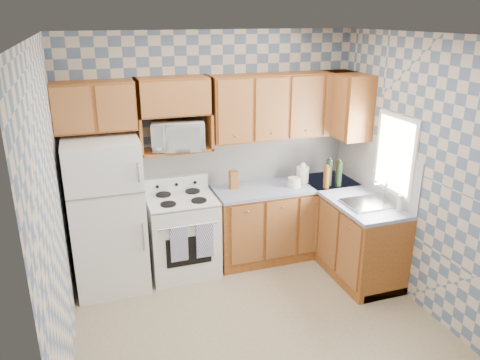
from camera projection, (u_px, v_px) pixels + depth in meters
name	position (u px, v px, depth m)	size (l,w,h in m)	color
floor	(260.00, 326.00, 4.53)	(3.40, 3.40, 0.00)	#807052
back_wall	(213.00, 150.00, 5.50)	(3.40, 0.02, 2.70)	slate
right_wall	(423.00, 177.00, 4.59)	(0.02, 3.20, 2.70)	slate
backsplash_back	(245.00, 159.00, 5.66)	(2.60, 0.01, 0.56)	white
backsplash_right	(374.00, 167.00, 5.35)	(0.01, 1.60, 0.56)	white
refrigerator	(107.00, 215.00, 4.98)	(0.75, 0.70, 1.68)	silver
stove_body	(183.00, 236.00, 5.37)	(0.76, 0.65, 0.90)	silver
cooktop	(181.00, 199.00, 5.22)	(0.76, 0.65, 0.03)	silver
backguard	(176.00, 183.00, 5.43)	(0.76, 0.08, 0.17)	silver
dish_towel_left	(179.00, 244.00, 5.00)	(0.19, 0.03, 0.40)	navy
dish_towel_right	(205.00, 240.00, 5.09)	(0.19, 0.03, 0.40)	navy
base_cabinets_back	(285.00, 221.00, 5.79)	(1.75, 0.60, 0.88)	#73310E
base_cabinets_right	(347.00, 231.00, 5.52)	(0.60, 1.60, 0.88)	#73310E
countertop_back	(286.00, 186.00, 5.63)	(1.77, 0.63, 0.04)	gray
countertop_right	(350.00, 195.00, 5.36)	(0.63, 1.60, 0.04)	gray
upper_cabinets_back	(284.00, 106.00, 5.44)	(1.75, 0.33, 0.74)	#73310E
upper_cabinets_fridge	(94.00, 106.00, 4.76)	(0.82, 0.33, 0.50)	#73310E
upper_cabinets_right	(346.00, 105.00, 5.49)	(0.33, 0.70, 0.74)	#73310E
microwave_shelf	(176.00, 150.00, 5.18)	(0.80, 0.33, 0.03)	#73310E
microwave	(178.00, 135.00, 5.11)	(0.57, 0.38, 0.31)	silver
sink	(367.00, 204.00, 5.04)	(0.48, 0.40, 0.03)	#B7B7BC
window	(395.00, 155.00, 4.95)	(0.02, 0.66, 0.86)	white
bottle_0	(329.00, 172.00, 5.55)	(0.07, 0.07, 0.32)	black
bottle_1	(339.00, 174.00, 5.53)	(0.07, 0.07, 0.30)	black
bottle_2	(338.00, 172.00, 5.63)	(0.07, 0.07, 0.28)	brown
bottle_3	(326.00, 178.00, 5.47)	(0.07, 0.07, 0.26)	brown
knife_block	(234.00, 180.00, 5.47)	(0.10, 0.10, 0.21)	brown
electric_kettle	(303.00, 174.00, 5.68)	(0.15, 0.15, 0.19)	silver
food_containers	(294.00, 182.00, 5.54)	(0.16, 0.16, 0.11)	beige
soap_bottle	(400.00, 203.00, 4.85)	(0.06, 0.06, 0.17)	beige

